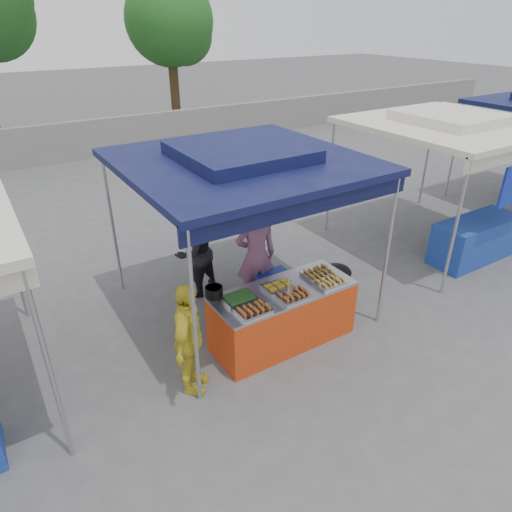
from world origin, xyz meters
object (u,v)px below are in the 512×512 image
vendor_table (283,315)px  wok_burner (335,284)px  cooking_pot (214,292)px  vendor_woman (256,256)px  helper_man (195,251)px  customer_person (189,340)px

vendor_table → wok_burner: bearing=10.6°
cooking_pot → vendor_woman: size_ratio=0.14×
cooking_pot → vendor_woman: (1.05, 0.63, -0.05)m
cooking_pot → wok_burner: cooking_pot is taller
cooking_pot → helper_man: 1.51m
helper_man → customer_person: 2.24m
vendor_woman → helper_man: 1.05m
cooking_pot → wok_burner: bearing=-4.0°
wok_burner → customer_person: bearing=168.0°
vendor_table → vendor_woman: size_ratio=1.15×
wok_burner → vendor_woman: size_ratio=0.44×
vendor_table → customer_person: bearing=-173.0°
vendor_table → wok_burner: vendor_table is taller
vendor_woman → customer_person: 2.04m
vendor_table → customer_person: 1.54m
vendor_table → helper_man: bearing=104.7°
wok_burner → helper_man: 2.29m
vendor_table → vendor_woman: (0.18, 0.98, 0.45)m
helper_man → customer_person: (-1.02, -1.99, -0.02)m
cooking_pot → vendor_woman: bearing=30.9°
vendor_table → cooking_pot: size_ratio=8.44×
wok_burner → helper_man: size_ratio=0.50×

